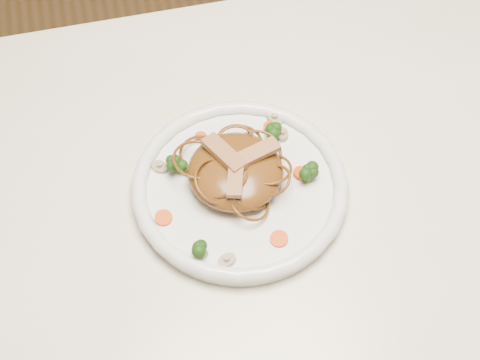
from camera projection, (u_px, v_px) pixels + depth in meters
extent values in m
cube|color=white|center=(292.00, 204.00, 0.89)|extent=(1.20, 0.80, 0.04)
cylinder|color=brown|center=(471.00, 120.00, 1.46)|extent=(0.06, 0.06, 0.71)
cylinder|color=white|center=(240.00, 189.00, 0.87)|extent=(0.33, 0.33, 0.02)
ellipsoid|color=#5C3311|center=(235.00, 171.00, 0.86)|extent=(0.15, 0.15, 0.04)
cube|color=#A97550|center=(256.00, 153.00, 0.84)|extent=(0.07, 0.04, 0.01)
cube|color=#A97550|center=(224.00, 154.00, 0.84)|extent=(0.05, 0.07, 0.01)
cube|color=#A97550|center=(236.00, 176.00, 0.82)|extent=(0.04, 0.06, 0.01)
cylinder|color=#DD4708|center=(270.00, 127.00, 0.92)|extent=(0.02, 0.02, 0.00)
cylinder|color=#DD4708|center=(163.00, 218.00, 0.84)|extent=(0.02, 0.02, 0.00)
cylinder|color=#DD4708|center=(301.00, 173.00, 0.88)|extent=(0.02, 0.02, 0.00)
cylinder|color=#DD4708|center=(201.00, 138.00, 0.91)|extent=(0.02, 0.02, 0.00)
cylinder|color=#DD4708|center=(279.00, 239.00, 0.82)|extent=(0.03, 0.03, 0.00)
cylinder|color=tan|center=(227.00, 260.00, 0.80)|extent=(0.03, 0.03, 0.01)
cylinder|color=tan|center=(282.00, 134.00, 0.91)|extent=(0.03, 0.03, 0.01)
cylinder|color=tan|center=(160.00, 167.00, 0.88)|extent=(0.03, 0.03, 0.01)
cylinder|color=tan|center=(275.00, 119.00, 0.93)|extent=(0.04, 0.04, 0.01)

